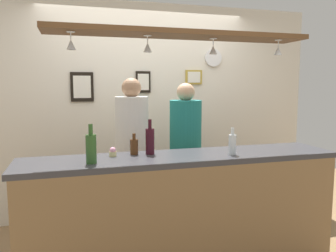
{
  "coord_description": "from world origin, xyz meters",
  "views": [
    {
      "loc": [
        -0.9,
        -3.0,
        1.61
      ],
      "look_at": [
        0.0,
        0.1,
        1.22
      ],
      "focal_mm": 35.94,
      "sensor_mm": 36.0,
      "label": 1
    }
  ],
  "objects_px": {
    "person_left_white_patterned_shirt": "(132,143)",
    "bottle_wine_dark_red": "(150,140)",
    "bottle_champagne_green": "(91,148)",
    "cupcake": "(113,152)",
    "picture_frame_upper_small": "(194,77)",
    "picture_frame_crest": "(143,82)",
    "picture_frame_caricature": "(82,87)",
    "bottle_soda_clear": "(232,144)",
    "bottle_beer_brown_stubby": "(134,146)",
    "wall_clock": "(213,58)",
    "person_right_teal_shirt": "(185,144)"
  },
  "relations": [
    {
      "from": "person_left_white_patterned_shirt",
      "to": "picture_frame_upper_small",
      "type": "relative_size",
      "value": 7.65
    },
    {
      "from": "picture_frame_caricature",
      "to": "picture_frame_upper_small",
      "type": "distance_m",
      "value": 1.39
    },
    {
      "from": "person_left_white_patterned_shirt",
      "to": "bottle_wine_dark_red",
      "type": "bearing_deg",
      "value": -85.34
    },
    {
      "from": "cupcake",
      "to": "person_right_teal_shirt",
      "type": "bearing_deg",
      "value": 35.65
    },
    {
      "from": "bottle_champagne_green",
      "to": "picture_frame_upper_small",
      "type": "height_order",
      "value": "picture_frame_upper_small"
    },
    {
      "from": "picture_frame_crest",
      "to": "person_right_teal_shirt",
      "type": "bearing_deg",
      "value": -65.47
    },
    {
      "from": "bottle_wine_dark_red",
      "to": "bottle_soda_clear",
      "type": "xyz_separation_m",
      "value": [
        0.67,
        -0.22,
        -0.03
      ]
    },
    {
      "from": "bottle_soda_clear",
      "to": "wall_clock",
      "type": "height_order",
      "value": "wall_clock"
    },
    {
      "from": "bottle_beer_brown_stubby",
      "to": "picture_frame_caricature",
      "type": "distance_m",
      "value": 1.41
    },
    {
      "from": "bottle_beer_brown_stubby",
      "to": "picture_frame_upper_small",
      "type": "height_order",
      "value": "picture_frame_upper_small"
    },
    {
      "from": "bottle_wine_dark_red",
      "to": "picture_frame_caricature",
      "type": "relative_size",
      "value": 0.88
    },
    {
      "from": "bottle_beer_brown_stubby",
      "to": "picture_frame_caricature",
      "type": "bearing_deg",
      "value": 106.56
    },
    {
      "from": "person_left_white_patterned_shirt",
      "to": "person_right_teal_shirt",
      "type": "bearing_deg",
      "value": -0.0
    },
    {
      "from": "person_right_teal_shirt",
      "to": "picture_frame_caricature",
      "type": "relative_size",
      "value": 4.8
    },
    {
      "from": "picture_frame_caricature",
      "to": "picture_frame_upper_small",
      "type": "height_order",
      "value": "picture_frame_upper_small"
    },
    {
      "from": "bottle_wine_dark_red",
      "to": "wall_clock",
      "type": "xyz_separation_m",
      "value": [
        1.14,
        1.28,
        0.82
      ]
    },
    {
      "from": "person_left_white_patterned_shirt",
      "to": "bottle_champagne_green",
      "type": "relative_size",
      "value": 5.61
    },
    {
      "from": "person_left_white_patterned_shirt",
      "to": "picture_frame_upper_small",
      "type": "xyz_separation_m",
      "value": [
        0.92,
        0.68,
        0.69
      ]
    },
    {
      "from": "picture_frame_upper_small",
      "to": "picture_frame_caricature",
      "type": "bearing_deg",
      "value": 180.0
    },
    {
      "from": "picture_frame_upper_small",
      "to": "picture_frame_crest",
      "type": "xyz_separation_m",
      "value": [
        -0.66,
        0.0,
        -0.06
      ]
    },
    {
      "from": "person_left_white_patterned_shirt",
      "to": "cupcake",
      "type": "xyz_separation_m",
      "value": [
        -0.27,
        -0.61,
        0.04
      ]
    },
    {
      "from": "bottle_soda_clear",
      "to": "cupcake",
      "type": "distance_m",
      "value": 1.01
    },
    {
      "from": "person_left_white_patterned_shirt",
      "to": "picture_frame_caricature",
      "type": "height_order",
      "value": "picture_frame_caricature"
    },
    {
      "from": "person_left_white_patterned_shirt",
      "to": "cupcake",
      "type": "distance_m",
      "value": 0.67
    },
    {
      "from": "bottle_beer_brown_stubby",
      "to": "picture_frame_upper_small",
      "type": "distance_m",
      "value": 1.73
    },
    {
      "from": "bottle_champagne_green",
      "to": "wall_clock",
      "type": "relative_size",
      "value": 1.36
    },
    {
      "from": "person_left_white_patterned_shirt",
      "to": "wall_clock",
      "type": "bearing_deg",
      "value": 29.79
    },
    {
      "from": "bottle_wine_dark_red",
      "to": "picture_frame_upper_small",
      "type": "distance_m",
      "value": 1.66
    },
    {
      "from": "person_left_white_patterned_shirt",
      "to": "picture_frame_caricature",
      "type": "distance_m",
      "value": 1.0
    },
    {
      "from": "person_left_white_patterned_shirt",
      "to": "cupcake",
      "type": "relative_size",
      "value": 21.56
    },
    {
      "from": "bottle_champagne_green",
      "to": "cupcake",
      "type": "xyz_separation_m",
      "value": [
        0.19,
        0.21,
        -0.08
      ]
    },
    {
      "from": "picture_frame_caricature",
      "to": "wall_clock",
      "type": "xyz_separation_m",
      "value": [
        1.64,
        -0.01,
        0.37
      ]
    },
    {
      "from": "picture_frame_upper_small",
      "to": "wall_clock",
      "type": "height_order",
      "value": "wall_clock"
    },
    {
      "from": "person_left_white_patterned_shirt",
      "to": "picture_frame_upper_small",
      "type": "bearing_deg",
      "value": 36.59
    },
    {
      "from": "bottle_champagne_green",
      "to": "picture_frame_caricature",
      "type": "relative_size",
      "value": 0.88
    },
    {
      "from": "bottle_champagne_green",
      "to": "bottle_beer_brown_stubby",
      "type": "xyz_separation_m",
      "value": [
        0.37,
        0.24,
        -0.05
      ]
    },
    {
      "from": "picture_frame_crest",
      "to": "cupcake",
      "type": "bearing_deg",
      "value": -112.5
    },
    {
      "from": "picture_frame_upper_small",
      "to": "bottle_champagne_green",
      "type": "bearing_deg",
      "value": -132.53
    },
    {
      "from": "bottle_soda_clear",
      "to": "wall_clock",
      "type": "distance_m",
      "value": 1.78
    },
    {
      "from": "picture_frame_upper_small",
      "to": "picture_frame_crest",
      "type": "height_order",
      "value": "picture_frame_upper_small"
    },
    {
      "from": "bottle_beer_brown_stubby",
      "to": "picture_frame_upper_small",
      "type": "bearing_deg",
      "value": 51.41
    },
    {
      "from": "cupcake",
      "to": "wall_clock",
      "type": "xyz_separation_m",
      "value": [
        1.45,
        1.29,
        0.9
      ]
    },
    {
      "from": "bottle_champagne_green",
      "to": "bottle_beer_brown_stubby",
      "type": "bearing_deg",
      "value": 32.98
    },
    {
      "from": "person_left_white_patterned_shirt",
      "to": "picture_frame_caricature",
      "type": "relative_size",
      "value": 4.95
    },
    {
      "from": "bottle_soda_clear",
      "to": "bottle_beer_brown_stubby",
      "type": "bearing_deg",
      "value": 162.96
    },
    {
      "from": "bottle_beer_brown_stubby",
      "to": "picture_frame_crest",
      "type": "relative_size",
      "value": 0.69
    },
    {
      "from": "cupcake",
      "to": "person_left_white_patterned_shirt",
      "type": "bearing_deg",
      "value": 66.11
    },
    {
      "from": "bottle_champagne_green",
      "to": "cupcake",
      "type": "bearing_deg",
      "value": 48.37
    },
    {
      "from": "picture_frame_caricature",
      "to": "cupcake",
      "type": "bearing_deg",
      "value": -81.67
    },
    {
      "from": "bottle_wine_dark_red",
      "to": "picture_frame_caricature",
      "type": "bearing_deg",
      "value": 111.53
    }
  ]
}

